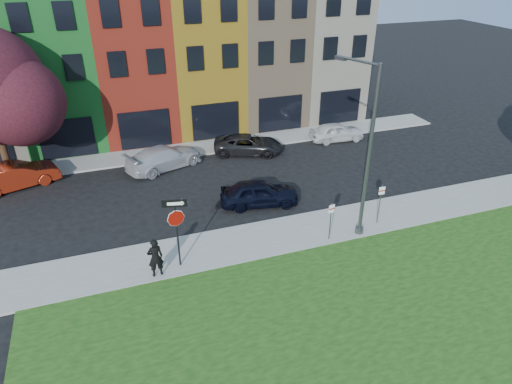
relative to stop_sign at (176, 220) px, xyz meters
name	(u,v)px	position (x,y,z in m)	size (l,w,h in m)	color
ground	(311,272)	(5.36, -2.26, -2.48)	(120.00, 120.00, 0.00)	black
sidewalk_near	(322,227)	(7.36, 0.74, -2.42)	(40.00, 3.00, 0.12)	gray
sidewalk_far	(179,151)	(2.36, 12.74, -2.42)	(40.00, 2.40, 0.12)	gray
rowhouse_block	(165,59)	(2.86, 18.93, 2.51)	(30.00, 10.12, 10.00)	#BEB49D
stop_sign	(176,220)	(0.00, 0.00, 0.00)	(1.03, 0.28, 3.33)	black
man	(155,258)	(-1.07, -0.36, -1.45)	(0.71, 0.51, 1.83)	black
sedan_near	(259,193)	(5.18, 4.07, -1.76)	(4.47, 2.44, 1.44)	black
parked_car_red	(16,176)	(-7.57, 10.69, -1.71)	(4.95, 3.04, 1.54)	maroon
parked_car_silver	(164,157)	(1.04, 10.52, -1.75)	(5.41, 3.77, 1.45)	#BABABF
parked_car_dark	(248,144)	(6.83, 10.94, -1.84)	(5.10, 3.64, 1.29)	black
parked_car_white	(337,132)	(13.65, 11.01, -1.81)	(4.03, 1.85, 1.34)	silver
street_lamp	(365,154)	(8.77, -0.16, 1.82)	(1.14, 2.47, 8.28)	#4D5053
parking_sign_a	(331,217)	(7.17, -0.37, -1.10)	(0.32, 0.10, 1.99)	#4D5053
parking_sign_b	(380,200)	(10.17, 0.12, -1.00)	(0.32, 0.10, 2.18)	#4D5053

